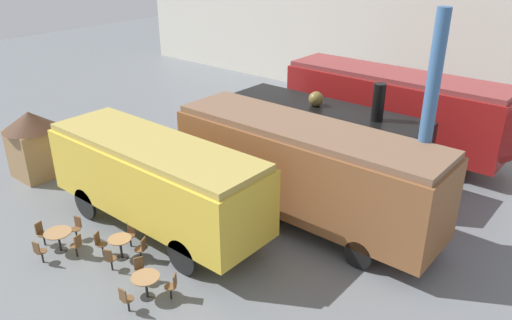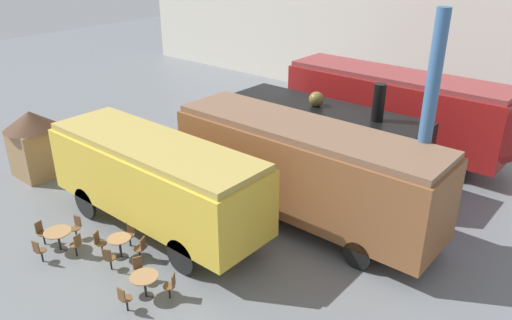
# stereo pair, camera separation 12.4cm
# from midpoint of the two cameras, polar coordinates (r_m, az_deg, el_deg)

# --- Properties ---
(ground_plane) EXTENTS (80.00, 80.00, 0.00)m
(ground_plane) POSITION_cam_midpoint_polar(r_m,az_deg,el_deg) (20.87, -4.12, -4.00)
(ground_plane) COLOR slate
(backdrop_wall) EXTENTS (44.00, 0.15, 9.00)m
(backdrop_wall) POSITION_cam_midpoint_polar(r_m,az_deg,el_deg) (32.07, 16.15, 13.82)
(backdrop_wall) COLOR beige
(backdrop_wall) RESTS_ON ground_plane
(streamlined_locomotive) EXTENTS (12.61, 2.76, 4.00)m
(streamlined_locomotive) POSITION_cam_midpoint_polar(r_m,az_deg,el_deg) (24.66, 17.27, 5.45)
(streamlined_locomotive) COLOR maroon
(streamlined_locomotive) RESTS_ON ground_plane
(steam_locomotive) EXTENTS (8.80, 2.64, 4.71)m
(steam_locomotive) POSITION_cam_midpoint_polar(r_m,az_deg,el_deg) (21.77, 7.85, 2.69)
(steam_locomotive) COLOR black
(steam_locomotive) RESTS_ON ground_plane
(passenger_coach_wooden) EXTENTS (10.32, 2.81, 3.80)m
(passenger_coach_wooden) POSITION_cam_midpoint_polar(r_m,az_deg,el_deg) (18.17, 5.71, -0.84)
(passenger_coach_wooden) COLOR brown
(passenger_coach_wooden) RESTS_ON ground_plane
(passenger_coach_vintage) EXTENTS (8.89, 2.81, 3.42)m
(passenger_coach_vintage) POSITION_cam_midpoint_polar(r_m,az_deg,el_deg) (18.01, -11.23, -1.88)
(passenger_coach_vintage) COLOR gold
(passenger_coach_vintage) RESTS_ON ground_plane
(cafe_table_near) EXTENTS (0.85, 0.85, 0.75)m
(cafe_table_near) POSITION_cam_midpoint_polar(r_m,az_deg,el_deg) (15.48, -12.40, -13.33)
(cafe_table_near) COLOR black
(cafe_table_near) RESTS_ON ground_plane
(cafe_table_mid) EXTENTS (0.77, 0.77, 0.76)m
(cafe_table_mid) POSITION_cam_midpoint_polar(r_m,az_deg,el_deg) (17.36, -15.12, -9.13)
(cafe_table_mid) COLOR black
(cafe_table_mid) RESTS_ON ground_plane
(cafe_table_far) EXTENTS (0.91, 0.91, 0.74)m
(cafe_table_far) POSITION_cam_midpoint_polar(r_m,az_deg,el_deg) (18.37, -21.52, -7.99)
(cafe_table_far) COLOR black
(cafe_table_far) RESTS_ON ground_plane
(cafe_chair_0) EXTENTS (0.40, 0.40, 0.87)m
(cafe_chair_0) POSITION_cam_midpoint_polar(r_m,az_deg,el_deg) (15.33, -9.43, -13.85)
(cafe_chair_0) COLOR black
(cafe_chair_0) RESTS_ON ground_plane
(cafe_chair_1) EXTENTS (0.40, 0.38, 0.87)m
(cafe_chair_1) POSITION_cam_midpoint_polar(r_m,az_deg,el_deg) (16.16, -13.07, -11.94)
(cafe_chair_1) COLOR black
(cafe_chair_1) RESTS_ON ground_plane
(cafe_chair_2) EXTENTS (0.36, 0.37, 0.87)m
(cafe_chair_2) POSITION_cam_midpoint_polar(r_m,az_deg,el_deg) (15.14, -14.61, -14.99)
(cafe_chair_2) COLOR black
(cafe_chair_2) RESTS_ON ground_plane
(cafe_chair_3) EXTENTS (0.40, 0.39, 0.87)m
(cafe_chair_3) POSITION_cam_midpoint_polar(r_m,az_deg,el_deg) (17.73, -17.29, -8.89)
(cafe_chair_3) COLOR black
(cafe_chair_3) RESTS_ON ground_plane
(cafe_chair_4) EXTENTS (0.39, 0.40, 0.87)m
(cafe_chair_4) POSITION_cam_midpoint_polar(r_m,az_deg,el_deg) (16.85, -16.27, -10.66)
(cafe_chair_4) COLOR black
(cafe_chair_4) RESTS_ON ground_plane
(cafe_chair_5) EXTENTS (0.40, 0.39, 0.87)m
(cafe_chair_5) POSITION_cam_midpoint_polar(r_m,az_deg,el_deg) (17.08, -12.81, -9.71)
(cafe_chair_5) COLOR black
(cafe_chair_5) RESTS_ON ground_plane
(cafe_chair_6) EXTENTS (0.39, 0.40, 0.87)m
(cafe_chair_6) POSITION_cam_midpoint_polar(r_m,az_deg,el_deg) (17.94, -14.00, -8.02)
(cafe_chair_6) COLOR black
(cafe_chair_6) RESTS_ON ground_plane
(cafe_chair_7) EXTENTS (0.38, 0.36, 0.87)m
(cafe_chair_7) POSITION_cam_midpoint_polar(r_m,az_deg,el_deg) (18.98, -23.18, -7.49)
(cafe_chair_7) COLOR black
(cafe_chair_7) RESTS_ON ground_plane
(cafe_chair_8) EXTENTS (0.36, 0.38, 0.87)m
(cafe_chair_8) POSITION_cam_midpoint_polar(r_m,az_deg,el_deg) (17.99, -23.40, -9.40)
(cafe_chair_8) COLOR black
(cafe_chair_8) RESTS_ON ground_plane
(cafe_chair_9) EXTENTS (0.38, 0.36, 0.87)m
(cafe_chair_9) POSITION_cam_midpoint_polar(r_m,az_deg,el_deg) (17.86, -19.66, -8.98)
(cafe_chair_9) COLOR black
(cafe_chair_9) RESTS_ON ground_plane
(cafe_chair_10) EXTENTS (0.36, 0.38, 0.87)m
(cafe_chair_10) POSITION_cam_midpoint_polar(r_m,az_deg,el_deg) (18.86, -19.65, -7.09)
(cafe_chair_10) COLOR black
(cafe_chair_10) RESTS_ON ground_plane
(visitor_person) EXTENTS (0.34, 0.34, 1.62)m
(visitor_person) POSITION_cam_midpoint_polar(r_m,az_deg,el_deg) (18.39, -2.54, -5.04)
(visitor_person) COLOR #262633
(visitor_person) RESTS_ON ground_plane
(ticket_kiosk) EXTENTS (2.34, 2.34, 3.00)m
(ticket_kiosk) POSITION_cam_midpoint_polar(r_m,az_deg,el_deg) (23.92, -23.89, 2.10)
(ticket_kiosk) COLOR #99754C
(ticket_kiosk) RESTS_ON ground_plane
(support_pillar) EXTENTS (0.44, 0.44, 8.00)m
(support_pillar) POSITION_cam_midpoint_polar(r_m,az_deg,el_deg) (17.00, 18.97, 2.68)
(support_pillar) COLOR #386093
(support_pillar) RESTS_ON ground_plane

